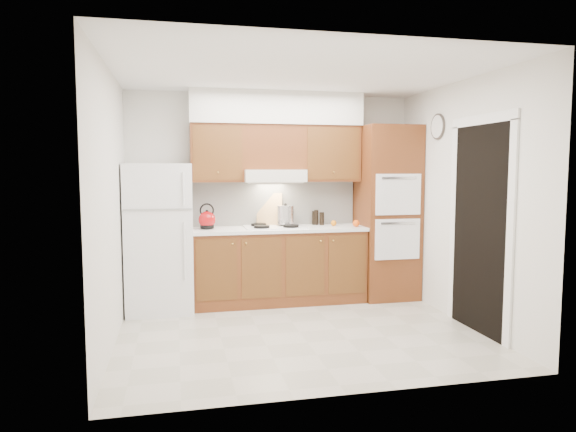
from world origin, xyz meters
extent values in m
plane|color=#BAB3A3|center=(0.00, 0.00, 0.00)|extent=(3.60, 3.60, 0.00)
plane|color=white|center=(0.00, 0.00, 2.60)|extent=(3.60, 3.60, 0.00)
cube|color=silver|center=(0.00, 1.50, 1.30)|extent=(3.60, 0.02, 2.60)
cube|color=silver|center=(-1.80, 0.00, 1.30)|extent=(0.02, 3.00, 2.60)
cube|color=silver|center=(1.80, 0.00, 1.30)|extent=(0.02, 3.00, 2.60)
cube|color=white|center=(-1.41, 1.14, 0.86)|extent=(0.75, 0.72, 1.72)
cube|color=brown|center=(0.02, 1.20, 0.45)|extent=(2.11, 0.60, 0.90)
cube|color=white|center=(0.03, 1.19, 0.92)|extent=(2.13, 0.62, 0.04)
cube|color=white|center=(0.02, 1.49, 1.22)|extent=(2.11, 0.03, 0.56)
cube|color=brown|center=(1.44, 1.18, 1.10)|extent=(0.70, 0.65, 2.20)
cube|color=brown|center=(-0.71, 1.33, 1.85)|extent=(0.63, 0.33, 0.70)
cube|color=brown|center=(0.72, 1.33, 1.85)|extent=(0.73, 0.33, 0.70)
cube|color=silver|center=(-0.02, 1.27, 1.57)|extent=(0.75, 0.45, 0.15)
cube|color=brown|center=(-0.02, 1.33, 1.92)|extent=(0.75, 0.33, 0.55)
cube|color=silver|center=(0.03, 1.32, 2.40)|extent=(2.13, 0.36, 0.40)
cube|color=white|center=(-0.02, 1.21, 0.95)|extent=(0.74, 0.50, 0.01)
cube|color=black|center=(1.79, -0.35, 1.05)|extent=(0.02, 0.90, 2.10)
cylinder|color=#3F3833|center=(1.79, 0.55, 2.15)|extent=(0.02, 0.30, 0.30)
sphere|color=#9A0B0E|center=(-0.85, 1.21, 1.05)|extent=(0.24, 0.24, 0.20)
cube|color=tan|center=(-0.05, 1.45, 1.14)|extent=(0.34, 0.18, 0.42)
cylinder|color=silver|center=(0.13, 1.30, 1.08)|extent=(0.27, 0.27, 0.22)
cylinder|color=black|center=(0.56, 1.39, 1.04)|extent=(0.06, 0.06, 0.19)
cylinder|color=black|center=(0.53, 1.40, 1.03)|extent=(0.06, 0.06, 0.18)
cylinder|color=black|center=(0.62, 1.33, 1.02)|extent=(0.07, 0.07, 0.17)
sphere|color=#E6470C|center=(0.98, 1.05, 0.98)|extent=(0.10, 0.10, 0.09)
sphere|color=#F9A00D|center=(0.74, 1.21, 0.98)|extent=(0.09, 0.09, 0.07)
camera|label=1|loc=(-1.20, -4.97, 1.66)|focal=32.00mm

